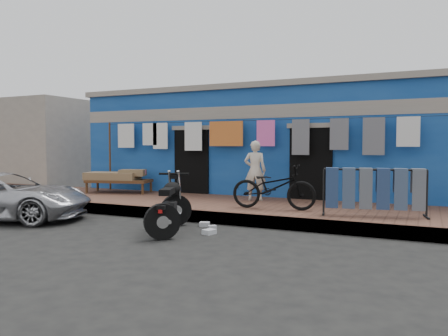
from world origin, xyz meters
TOP-DOWN VIEW (x-y plane):
  - ground at (0.00, 0.00)m, footprint 80.00×80.00m
  - sidewalk at (0.00, 3.00)m, footprint 28.00×3.00m
  - curb at (0.00, 1.55)m, footprint 28.00×0.10m
  - building at (-0.00, 6.99)m, footprint 12.20×5.20m
  - neighbor_left at (-11.00, 7.00)m, footprint 6.00×5.00m
  - clothesline at (-0.43, 4.25)m, footprint 10.06×0.06m
  - car at (-4.44, -0.03)m, footprint 4.22×3.08m
  - seated_person at (0.08, 3.68)m, footprint 0.61×0.48m
  - bicycle at (0.98, 2.47)m, footprint 1.89×0.81m
  - motorcycle at (-0.38, 0.39)m, footprint 1.74×2.10m
  - charpoy at (-4.20, 3.69)m, footprint 2.39×1.87m
  - jeans_rack at (3.07, 2.42)m, footprint 2.19×1.17m
  - litter_a at (-0.06, 1.20)m, footprint 0.23×0.20m
  - litter_b at (0.23, 0.97)m, footprint 0.19×0.19m
  - litter_c at (0.38, 0.53)m, footprint 0.24×0.27m

SIDE VIEW (x-z plane):
  - ground at x=0.00m, z-range 0.00..0.00m
  - litter_b at x=0.23m, z-range 0.00..0.08m
  - litter_a at x=-0.06m, z-range 0.00..0.09m
  - litter_c at x=0.38m, z-range 0.00..0.09m
  - sidewalk at x=0.00m, z-range 0.00..0.25m
  - curb at x=0.00m, z-range 0.00..0.25m
  - car at x=-4.44m, z-range 0.00..1.08m
  - motorcycle at x=-0.38m, z-range 0.00..1.10m
  - charpoy at x=-4.20m, z-range 0.25..0.90m
  - jeans_rack at x=3.07m, z-range 0.25..1.23m
  - bicycle at x=0.98m, z-range 0.25..1.44m
  - seated_person at x=0.08m, z-range 0.25..1.76m
  - building at x=0.00m, z-range 0.01..3.37m
  - neighbor_left at x=-11.00m, z-range 0.00..3.40m
  - clothesline at x=-0.43m, z-range 0.78..2.88m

